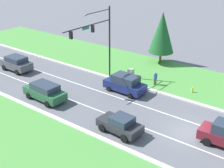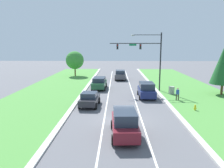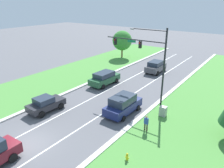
{
  "view_description": "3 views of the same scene",
  "coord_description": "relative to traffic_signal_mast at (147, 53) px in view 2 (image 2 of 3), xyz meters",
  "views": [
    {
      "loc": [
        -23.26,
        -9.05,
        15.51
      ],
      "look_at": [
        1.43,
        9.85,
        1.64
      ],
      "focal_mm": 50.0,
      "sensor_mm": 36.0,
      "label": 1
    },
    {
      "loc": [
        -0.61,
        -19.89,
        7.08
      ],
      "look_at": [
        -1.28,
        11.42,
        1.51
      ],
      "focal_mm": 35.0,
      "sensor_mm": 36.0,
      "label": 2
    },
    {
      "loc": [
        15.02,
        -8.53,
        11.68
      ],
      "look_at": [
        -1.01,
        13.79,
        1.09
      ],
      "focal_mm": 35.0,
      "sensor_mm": 36.0,
      "label": 3
    }
  ],
  "objects": [
    {
      "name": "forest_suv",
      "position": [
        -7.45,
        1.5,
        -4.91
      ],
      "size": [
        2.38,
        5.13,
        1.92
      ],
      "rotation": [
        0.0,
        0.0,
        -0.03
      ],
      "color": "#235633",
      "rests_on": "ground_plane"
    },
    {
      "name": "navy_suv",
      "position": [
        -0.49,
        -4.24,
        -4.88
      ],
      "size": [
        2.32,
        4.87,
        2.07
      ],
      "rotation": [
        0.0,
        0.0,
        -0.01
      ],
      "color": "navy",
      "rests_on": "ground_plane"
    },
    {
      "name": "lane_stripe_inner_right",
      "position": [
        -2.19,
        -13.8,
        -5.91
      ],
      "size": [
        0.14,
        81.0,
        0.01
      ],
      "color": "white",
      "rests_on": "ground_plane"
    },
    {
      "name": "burgundy_suv",
      "position": [
        -3.97,
        -17.37,
        -4.83
      ],
      "size": [
        2.26,
        5.04,
        2.12
      ],
      "rotation": [
        0.0,
        0.0,
        0.04
      ],
      "color": "maroon",
      "rests_on": "ground_plane"
    },
    {
      "name": "ground_plane",
      "position": [
        -3.99,
        -13.8,
        -5.92
      ],
      "size": [
        160.0,
        160.0,
        0.0
      ],
      "primitive_type": "plane",
      "color": "#5B5B60"
    },
    {
      "name": "curb_strip_left",
      "position": [
        -9.64,
        -13.8,
        -5.84
      ],
      "size": [
        0.5,
        90.0,
        0.15
      ],
      "color": "beige",
      "rests_on": "ground_plane"
    },
    {
      "name": "curb_strip_right",
      "position": [
        1.66,
        -13.8,
        -5.84
      ],
      "size": [
        0.5,
        90.0,
        0.15
      ],
      "color": "beige",
      "rests_on": "ground_plane"
    },
    {
      "name": "utility_cabinet",
      "position": [
        3.4,
        -2.4,
        -5.34
      ],
      "size": [
        0.7,
        0.6,
        1.16
      ],
      "color": "#9E9E99",
      "rests_on": "ground_plane"
    },
    {
      "name": "fire_hydrant",
      "position": [
        3.98,
        -10.53,
        -5.57
      ],
      "size": [
        0.34,
        0.2,
        0.7
      ],
      "color": "gold",
      "rests_on": "ground_plane"
    },
    {
      "name": "charcoal_sedan",
      "position": [
        -7.78,
        -8.87,
        -5.05
      ],
      "size": [
        2.29,
        4.25,
        1.7
      ],
      "rotation": [
        0.0,
        0.0,
        -0.06
      ],
      "color": "#28282D",
      "rests_on": "ground_plane"
    },
    {
      "name": "graphite_suv",
      "position": [
        -3.87,
        11.23,
        -4.88
      ],
      "size": [
        2.3,
        4.53,
        1.99
      ],
      "rotation": [
        0.0,
        0.0,
        0.01
      ],
      "color": "#4C4C51",
      "rests_on": "ground_plane"
    },
    {
      "name": "grass_verge_left",
      "position": [
        -14.89,
        -13.8,
        -5.88
      ],
      "size": [
        10.0,
        90.0,
        0.08
      ],
      "color": "#4C8E3D",
      "rests_on": "ground_plane"
    },
    {
      "name": "lane_stripe_inner_left",
      "position": [
        -5.79,
        -13.8,
        -5.91
      ],
      "size": [
        0.14,
        81.0,
        0.01
      ],
      "color": "white",
      "rests_on": "ground_plane"
    },
    {
      "name": "traffic_signal_mast",
      "position": [
        0.0,
        0.0,
        0.0
      ],
      "size": [
        7.87,
        0.41,
        8.98
      ],
      "color": "black",
      "rests_on": "ground_plane"
    },
    {
      "name": "conifer_near_right_tree",
      "position": [
        10.51,
        -2.66,
        -1.44
      ],
      "size": [
        3.55,
        3.55,
        7.33
      ],
      "color": "brown",
      "rests_on": "ground_plane"
    },
    {
      "name": "pedestrian",
      "position": [
        3.27,
        -6.05,
        -4.98
      ],
      "size": [
        0.41,
        0.29,
        1.69
      ],
      "rotation": [
        0.0,
        0.0,
        2.95
      ],
      "color": "#42382D",
      "rests_on": "ground_plane"
    },
    {
      "name": "oak_near_left_tree",
      "position": [
        -14.26,
        16.56,
        -2.24
      ],
      "size": [
        4.13,
        4.13,
        5.74
      ],
      "color": "brown",
      "rests_on": "ground_plane"
    }
  ]
}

